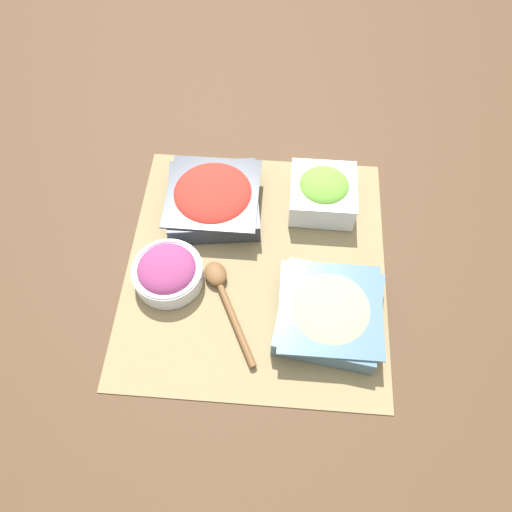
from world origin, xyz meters
TOP-DOWN VIEW (x-y plane):
  - ground_plane at (0.00, 0.00)m, footprint 3.00×3.00m
  - placemat at (0.00, 0.00)m, footprint 0.52×0.48m
  - onion_bowl at (0.04, -0.16)m, footprint 0.13×0.13m
  - cucumber_bowl at (0.10, 0.13)m, footprint 0.19×0.19m
  - tomato_bowl at (-0.12, -0.09)m, footprint 0.19×0.19m
  - lettuce_bowl at (-0.15, 0.12)m, footprint 0.13×0.13m
  - wooden_spoon at (0.06, -0.06)m, footprint 0.20×0.12m

SIDE VIEW (x-z plane):
  - ground_plane at x=0.00m, z-range 0.00..0.00m
  - placemat at x=0.00m, z-range 0.00..0.00m
  - wooden_spoon at x=0.06m, z-range 0.00..0.02m
  - cucumber_bowl at x=0.10m, z-range 0.01..0.06m
  - onion_bowl at x=0.04m, z-range 0.00..0.06m
  - tomato_bowl at x=-0.12m, z-range 0.00..0.07m
  - lettuce_bowl at x=-0.15m, z-range 0.00..0.08m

